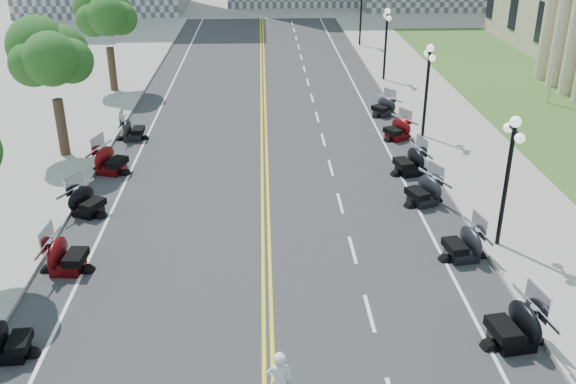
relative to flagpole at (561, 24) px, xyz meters
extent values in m
plane|color=gray|center=(-18.00, -22.00, -5.00)|extent=(160.00, 160.00, 0.00)
cube|color=#333335|center=(-18.00, -12.00, -5.00)|extent=(16.00, 90.00, 0.01)
cube|color=yellow|center=(-18.12, -12.00, -4.99)|extent=(0.12, 90.00, 0.00)
cube|color=yellow|center=(-17.88, -12.00, -4.99)|extent=(0.12, 90.00, 0.00)
cube|color=white|center=(-11.60, -12.00, -4.99)|extent=(0.12, 90.00, 0.00)
cube|color=white|center=(-24.40, -12.00, -4.99)|extent=(0.12, 90.00, 0.00)
cube|color=white|center=(-14.80, -22.00, -4.99)|extent=(0.12, 2.00, 0.00)
cube|color=white|center=(-14.80, -18.00, -4.99)|extent=(0.12, 2.00, 0.00)
cube|color=white|center=(-14.80, -14.00, -4.99)|extent=(0.12, 2.00, 0.00)
cube|color=white|center=(-14.80, -10.00, -4.99)|extent=(0.12, 2.00, 0.00)
cube|color=white|center=(-14.80, -6.00, -4.99)|extent=(0.12, 2.00, 0.00)
cube|color=white|center=(-14.80, -2.00, -4.99)|extent=(0.12, 2.00, 0.00)
cube|color=white|center=(-14.80, 2.00, -4.99)|extent=(0.12, 2.00, 0.00)
cube|color=white|center=(-14.80, 6.00, -4.99)|extent=(0.12, 2.00, 0.00)
cube|color=white|center=(-14.80, 10.00, -4.99)|extent=(0.12, 2.00, 0.00)
cube|color=white|center=(-14.80, 14.00, -4.99)|extent=(0.12, 2.00, 0.00)
cube|color=white|center=(-14.80, 18.00, -4.99)|extent=(0.12, 2.00, 0.00)
cube|color=white|center=(-14.80, 22.00, -4.99)|extent=(0.12, 2.00, 0.00)
cube|color=white|center=(-14.80, 26.00, -4.99)|extent=(0.12, 2.00, 0.00)
cube|color=white|center=(-14.80, 30.00, -4.99)|extent=(0.12, 2.00, 0.00)
cube|color=#9E9991|center=(-7.50, -12.00, -4.92)|extent=(5.00, 90.00, 0.15)
cube|color=#9E9991|center=(-28.50, -12.00, -4.92)|extent=(5.00, 90.00, 0.15)
cube|color=#356023|center=(-0.50, -4.00, -4.95)|extent=(9.00, 60.00, 0.10)
imported|color=silver|center=(-17.75, -26.53, -2.97)|extent=(0.67, 0.44, 1.83)
camera|label=1|loc=(-18.03, -38.58, 6.80)|focal=40.00mm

